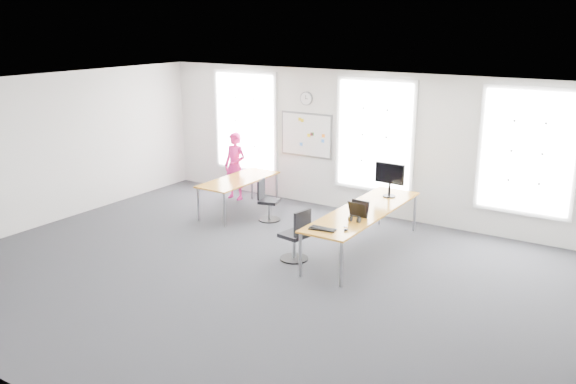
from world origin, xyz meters
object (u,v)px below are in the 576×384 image
Objects in this scene: chair_left at (267,203)px; headphones at (354,219)px; chair_right at (297,238)px; person at (235,166)px; keyboard at (322,229)px; desk_right at (364,213)px; monitor at (390,177)px; desk_left at (239,182)px.

chair_left is 2.92m from headphones.
chair_left is (-1.67, 1.54, -0.03)m from chair_right.
keyboard is at bearing -34.03° from person.
chair_left is 3.02m from keyboard.
desk_right is 1.09m from monitor.
chair_right is 4.02m from person.
person reaches higher than keyboard.
chair_right is at bearing -36.02° from person.
chair_left is 2.65m from monitor.
desk_right is 2.53m from chair_left.
desk_left is at bearing 168.01° from desk_right.
monitor is at bearing 83.33° from headphones.
desk_left is 1.02m from person.
chair_left is (0.83, -0.15, -0.30)m from desk_left.
headphones is 1.73m from monitor.
desk_left is at bearing 64.53° from chair_left.
desk_left is at bearing -114.00° from chair_right.
chair_left reaches higher than desk_right.
desk_right is 3.46× the size of chair_right.
desk_right is 3.35m from desk_left.
chair_right reaches higher than chair_left.
chair_right is 2.27m from chair_left.
headphones reaches higher than desk_left.
headphones reaches higher than chair_left.
desk_left is (-3.27, 0.70, -0.06)m from desk_right.
keyboard is 2.19× the size of headphones.
chair_right is 1.07m from headphones.
headphones is at bearing -77.35° from desk_right.
chair_left reaches higher than keyboard.
desk_left is at bearing -171.98° from monitor.
monitor is (3.98, -0.45, 0.40)m from person.
chair_left is at bearing -122.62° from chair_right.
desk_left is 2.17× the size of chair_right.
headphones is (3.43, -1.39, 0.16)m from desk_left.
desk_left is 0.89m from chair_left.
monitor reaches higher than chair_right.
chair_right is at bearing -128.23° from desk_right.
person is at bearing 159.82° from desk_right.
person is (-3.17, 2.44, 0.37)m from chair_right.
keyboard is at bearing -90.57° from monitor.
desk_left is 1.30× the size of person.
chair_right is at bearing -172.96° from headphones.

